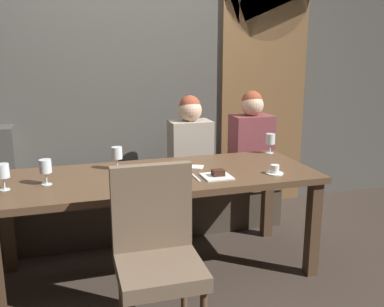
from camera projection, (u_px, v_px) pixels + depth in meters
The scene contains 16 objects.
ground at pixel (159, 271), 3.14m from camera, with size 9.00×9.00×0.00m, color #382D26.
back_wall_tiled at pixel (127, 58), 3.91m from camera, with size 6.00×0.12×3.00m, color #4C4944.
arched_door at pixel (264, 71), 4.26m from camera, with size 0.90×0.05×2.55m.
dining_table at pixel (158, 186), 2.98m from camera, with size 2.20×0.84×0.74m.
banquette_bench at pixel (141, 209), 3.73m from camera, with size 2.50×0.44×0.45m.
chair_near_side at pixel (156, 246), 2.29m from camera, with size 0.45×0.45×0.98m.
diner_redhead at pixel (190, 141), 3.75m from camera, with size 0.36×0.24×0.74m.
diner_bearded at pixel (251, 136), 3.88m from camera, with size 0.36×0.24×0.77m.
wine_glass_far_right at pixel (45, 167), 2.70m from camera, with size 0.08×0.08×0.16m.
wine_glass_near_right at pixel (270, 140), 3.52m from camera, with size 0.08×0.08×0.16m.
wine_glass_far_left at pixel (117, 154), 3.05m from camera, with size 0.08×0.08×0.16m.
wine_glass_center_back at pixel (3, 172), 2.60m from camera, with size 0.08×0.08×0.16m.
espresso_cup at pixel (275, 170), 2.96m from camera, with size 0.12×0.12×0.06m.
dessert_plate at pixel (217, 175), 2.89m from camera, with size 0.19×0.19×0.05m.
fork_on_table at pixel (196, 178), 2.87m from camera, with size 0.02×0.17×0.01m, color silver.
folded_napkin at pixel (195, 167), 3.12m from camera, with size 0.11×0.10×0.01m, color silver.
Camera 1 is at (-0.60, -2.79, 1.58)m, focal length 40.26 mm.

